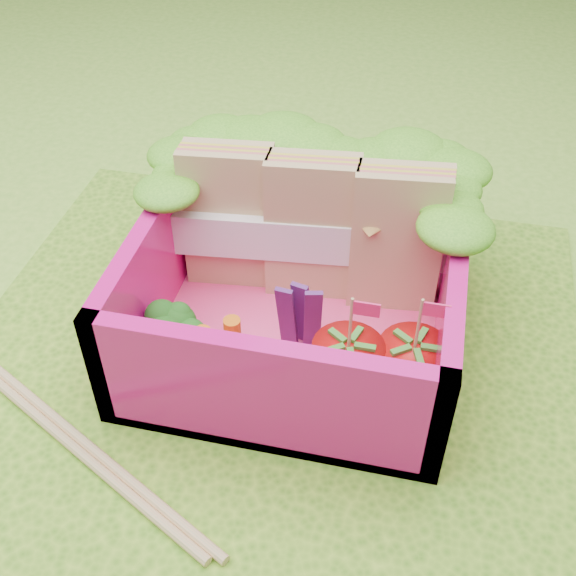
{
  "coord_description": "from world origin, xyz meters",
  "views": [
    {
      "loc": [
        0.54,
        -1.93,
        2.3
      ],
      "look_at": [
        0.05,
        0.26,
        0.28
      ],
      "focal_mm": 45.0,
      "sensor_mm": 36.0,
      "label": 1
    }
  ],
  "objects_px": {
    "sandwich_stack": "(313,229)",
    "strawberry_right": "(411,371)",
    "strawberry_left": "(347,370)",
    "broccoli": "(177,322)",
    "chopsticks": "(5,382)",
    "bento_box": "(299,285)"
  },
  "relations": [
    {
      "from": "bento_box",
      "to": "strawberry_right",
      "type": "height_order",
      "value": "strawberry_right"
    },
    {
      "from": "broccoli",
      "to": "chopsticks",
      "type": "relative_size",
      "value": 0.15
    },
    {
      "from": "strawberry_right",
      "to": "bento_box",
      "type": "bearing_deg",
      "value": 149.39
    },
    {
      "from": "strawberry_right",
      "to": "chopsticks",
      "type": "relative_size",
      "value": 0.23
    },
    {
      "from": "sandwich_stack",
      "to": "strawberry_left",
      "type": "bearing_deg",
      "value": -66.86
    },
    {
      "from": "sandwich_stack",
      "to": "strawberry_right",
      "type": "bearing_deg",
      "value": -47.93
    },
    {
      "from": "bento_box",
      "to": "broccoli",
      "type": "relative_size",
      "value": 3.95
    },
    {
      "from": "bento_box",
      "to": "strawberry_right",
      "type": "bearing_deg",
      "value": -30.61
    },
    {
      "from": "bento_box",
      "to": "sandwich_stack",
      "type": "xyz_separation_m",
      "value": [
        0.0,
        0.25,
        0.11
      ]
    },
    {
      "from": "strawberry_right",
      "to": "broccoli",
      "type": "bearing_deg",
      "value": 178.4
    },
    {
      "from": "sandwich_stack",
      "to": "strawberry_left",
      "type": "height_order",
      "value": "sandwich_stack"
    },
    {
      "from": "sandwich_stack",
      "to": "strawberry_right",
      "type": "height_order",
      "value": "sandwich_stack"
    },
    {
      "from": "bento_box",
      "to": "broccoli",
      "type": "distance_m",
      "value": 0.52
    },
    {
      "from": "sandwich_stack",
      "to": "chopsticks",
      "type": "height_order",
      "value": "sandwich_stack"
    },
    {
      "from": "broccoli",
      "to": "chopsticks",
      "type": "bearing_deg",
      "value": -156.03
    },
    {
      "from": "sandwich_stack",
      "to": "strawberry_left",
      "type": "distance_m",
      "value": 0.68
    },
    {
      "from": "broccoli",
      "to": "sandwich_stack",
      "type": "bearing_deg",
      "value": 49.34
    },
    {
      "from": "strawberry_left",
      "to": "strawberry_right",
      "type": "relative_size",
      "value": 1.0
    },
    {
      "from": "strawberry_right",
      "to": "chopsticks",
      "type": "xyz_separation_m",
      "value": [
        -1.6,
        -0.27,
        -0.17
      ]
    },
    {
      "from": "sandwich_stack",
      "to": "strawberry_right",
      "type": "distance_m",
      "value": 0.76
    },
    {
      "from": "broccoli",
      "to": "chopsticks",
      "type": "distance_m",
      "value": 0.75
    },
    {
      "from": "strawberry_left",
      "to": "strawberry_right",
      "type": "height_order",
      "value": "strawberry_left"
    }
  ]
}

